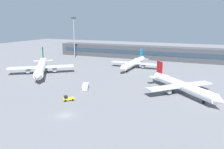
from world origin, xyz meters
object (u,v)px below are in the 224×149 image
(airplane_mid, at_px, (41,67))
(baggage_tug_yellow, at_px, (68,98))
(airplane_far, at_px, (134,63))
(airplane_near, at_px, (182,86))
(service_van_white, at_px, (86,86))
(floodlight_tower_west, at_px, (74,35))

(airplane_mid, distance_m, baggage_tug_yellow, 45.19)
(airplane_mid, xyz_separation_m, airplane_far, (37.99, 32.62, -0.61))
(airplane_near, distance_m, airplane_far, 49.13)
(airplane_near, bearing_deg, airplane_far, 128.77)
(service_van_white, bearing_deg, baggage_tug_yellow, -85.01)
(service_van_white, bearing_deg, airplane_near, 14.28)
(airplane_far, bearing_deg, baggage_tug_yellow, -92.83)
(airplane_far, xyz_separation_m, service_van_white, (-4.23, -47.21, -1.80))
(airplane_near, bearing_deg, airplane_mid, 175.28)
(airplane_near, bearing_deg, service_van_white, -165.72)
(floodlight_tower_west, bearing_deg, airplane_far, -19.56)
(airplane_near, height_order, service_van_white, airplane_near)
(airplane_near, relative_size, airplane_mid, 0.75)
(airplane_near, bearing_deg, floodlight_tower_west, 145.29)
(airplane_near, distance_m, service_van_white, 36.16)
(baggage_tug_yellow, xyz_separation_m, service_van_white, (-1.21, 13.90, 0.31))
(baggage_tug_yellow, height_order, service_van_white, service_van_white)
(airplane_near, xyz_separation_m, airplane_mid, (-68.76, 5.68, 0.62))
(service_van_white, distance_m, floodlight_tower_west, 81.30)
(baggage_tug_yellow, relative_size, floodlight_tower_west, 0.13)
(airplane_mid, bearing_deg, floodlight_tower_west, 103.80)
(airplane_mid, xyz_separation_m, floodlight_tower_west, (-12.41, 50.54, 12.97))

